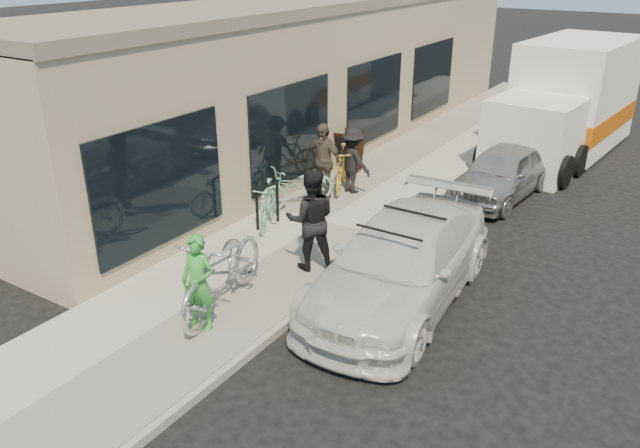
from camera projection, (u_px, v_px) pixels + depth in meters
The scene contains 17 objects.
ground at pixel (329, 320), 9.86m from camera, with size 120.00×120.00×0.00m, color black.
sidewalk at pixel (323, 224), 13.13m from camera, with size 3.00×34.00×0.15m, color #B3AFA1.
curb at pixel (389, 242), 12.37m from camera, with size 0.12×34.00×0.13m, color #9B948E.
storefront at pixel (321, 75), 17.75m from camera, with size 3.60×20.00×4.22m.
bike_rack at pixel (267, 201), 12.68m from camera, with size 0.16×0.62×0.89m.
sandwich_board at pixel (349, 151), 15.93m from camera, with size 0.67×0.68×1.02m.
sedan_white at pixel (401, 262), 10.15m from camera, with size 2.27×4.97×1.45m.
sedan_silver at pixel (501, 173), 14.56m from camera, with size 1.43×3.55×1.21m, color #929397.
moving_truck at pixel (568, 105), 17.58m from camera, with size 2.96×6.52×3.11m.
tandem_bike at pixel (224, 270), 9.72m from camera, with size 0.86×2.46×1.29m, color silver.
woman_rider at pixel (198, 283), 9.12m from camera, with size 0.55×0.36×1.51m, color green.
man_standing at pixel (311, 220), 10.84m from camera, with size 0.89×0.70×1.84m, color black.
cruiser_bike_a at pixel (267, 204), 12.73m from camera, with size 0.43×1.53×0.92m, color #88CBB0.
cruiser_bike_b at pixel (298, 186), 13.65m from camera, with size 0.63×1.80×0.95m, color #88CBB0.
cruiser_bike_c at pixel (341, 168), 14.67m from camera, with size 0.48×1.71×1.03m, color gold.
bystander_a at pixel (353, 161), 14.39m from camera, with size 0.99×0.57×1.53m, color black.
bystander_b at pixel (323, 161), 14.02m from camera, with size 1.02×0.42×1.74m, color brown.
Camera 1 is at (4.41, -7.17, 5.36)m, focal length 35.00 mm.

